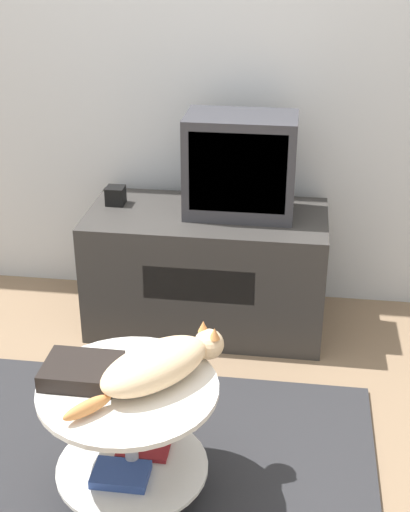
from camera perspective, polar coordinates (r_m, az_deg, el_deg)
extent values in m
plane|color=#7F664C|center=(2.61, -5.41, -17.94)|extent=(12.00, 12.00, 0.00)
cube|color=silver|center=(3.37, -0.58, 17.42)|extent=(8.00, 0.05, 2.60)
cube|color=#28282B|center=(2.60, -5.42, -17.78)|extent=(1.65, 1.32, 0.02)
cube|color=#33302D|center=(3.34, 0.13, -1.08)|extent=(1.09, 0.53, 0.57)
cube|color=black|center=(3.08, -0.53, -2.35)|extent=(0.49, 0.01, 0.16)
cube|color=#333338|center=(3.15, 2.85, 7.26)|extent=(0.48, 0.29, 0.45)
cube|color=black|center=(3.02, 2.61, 6.61)|extent=(0.41, 0.01, 0.35)
cube|color=black|center=(3.33, -7.17, 4.83)|extent=(0.08, 0.08, 0.08)
cylinder|color=#B2B2B7|center=(2.55, -5.61, -18.30)|extent=(0.24, 0.24, 0.01)
cylinder|color=#B7B7BC|center=(2.41, -5.83, -14.76)|extent=(0.04, 0.04, 0.43)
cylinder|color=silver|center=(2.47, -5.73, -16.40)|extent=(0.50, 0.50, 0.01)
cylinder|color=silver|center=(2.27, -6.08, -10.50)|extent=(0.57, 0.57, 0.02)
cube|color=#2D478C|center=(2.42, -6.75, -16.97)|extent=(0.18, 0.13, 0.03)
cube|color=maroon|center=(2.52, -4.89, -14.95)|extent=(0.17, 0.13, 0.01)
cube|color=black|center=(2.31, -9.82, -9.07)|extent=(0.24, 0.19, 0.06)
ellipsoid|color=beige|center=(2.24, -4.04, -8.75)|extent=(0.39, 0.41, 0.13)
sphere|color=beige|center=(2.36, 0.31, -7.06)|extent=(0.10, 0.10, 0.10)
cone|color=#D18447|center=(2.35, -0.14, -5.65)|extent=(0.04, 0.04, 0.04)
cone|color=#D18447|center=(2.31, 0.76, -6.20)|extent=(0.04, 0.04, 0.04)
ellipsoid|color=#D18447|center=(2.15, -9.40, -11.87)|extent=(0.14, 0.15, 0.05)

